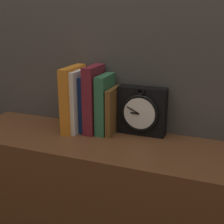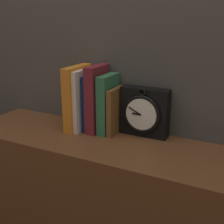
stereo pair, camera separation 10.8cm
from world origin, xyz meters
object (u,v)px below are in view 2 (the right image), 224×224
Objects in this scene: clock at (144,112)px; book_slot1_white at (85,100)px; book_slot3_maroon at (97,99)px; book_slot5_brown at (116,111)px; book_slot0_orange at (78,98)px; book_slot2_navy at (91,102)px; book_slot4_green at (108,104)px.

book_slot1_white is (-0.23, -0.04, 0.03)m from clock.
book_slot3_maroon reaches higher than book_slot5_brown.
book_slot3_maroon is 1.44× the size of book_slot5_brown.
book_slot0_orange is 0.05m from book_slot2_navy.
clock is 0.88× the size of book_slot2_navy.
book_slot1_white reaches higher than book_slot4_green.
book_slot1_white is 1.35× the size of book_slot5_brown.
book_slot3_maroon is (0.03, -0.01, 0.02)m from book_slot2_navy.
book_slot3_maroon is (0.08, 0.01, 0.00)m from book_slot0_orange.
book_slot0_orange reaches higher than clock.
book_slot4_green is at bearing -167.91° from clock.
book_slot5_brown is at bearing -0.39° from book_slot2_navy.
clock is 1.07× the size of book_slot5_brown.
book_slot2_navy reaches higher than book_slot5_brown.
clock is 0.14m from book_slot4_green.
book_slot0_orange is 0.98× the size of book_slot3_maroon.
book_slot1_white is 0.94× the size of book_slot3_maroon.
book_slot5_brown is at bearing -164.71° from clock.
clock is at bearing 10.19° from book_slot1_white.
book_slot5_brown is (0.03, 0.00, -0.02)m from book_slot4_green.
book_slot0_orange is at bearing -167.66° from book_slot1_white.
book_slot4_green is (0.12, 0.02, -0.01)m from book_slot0_orange.
book_slot2_navy is (0.02, 0.01, -0.01)m from book_slot1_white.
book_slot2_navy reaches higher than clock.
book_slot3_maroon is at bearing 9.93° from book_slot0_orange.
book_slot5_brown is at bearing 5.99° from book_slot1_white.
book_slot3_maroon is 0.05m from book_slot4_green.
book_slot0_orange is 0.03m from book_slot1_white.
clock is at bearing 7.35° from book_slot2_navy.
book_slot3_maroon is 1.14× the size of book_slot4_green.
book_slot4_green is at bearing -178.30° from book_slot5_brown.
book_slot1_white reaches higher than book_slot2_navy.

